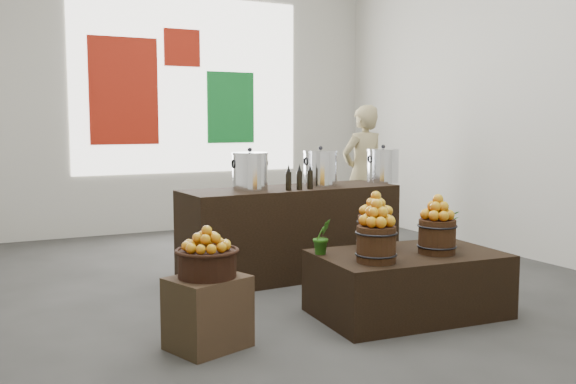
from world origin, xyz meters
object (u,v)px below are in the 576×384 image
display_table (408,284)px  stock_pot_right (383,167)px  counter (291,232)px  wicker_basket (207,264)px  crate (208,312)px  shopper (363,173)px  stock_pot_center (320,169)px  stock_pot_left (250,172)px

display_table → stock_pot_right: stock_pot_right is taller
counter → stock_pot_right: (1.11, 0.06, 0.60)m
wicker_basket → stock_pot_right: stock_pot_right is taller
crate → shopper: (3.07, 2.84, 0.61)m
display_table → counter: (-0.25, 1.52, 0.19)m
wicker_basket → stock_pot_center: size_ratio=1.17×
crate → wicker_basket: wicker_basket is taller
crate → display_table: bearing=0.5°
wicker_basket → stock_pot_left: stock_pot_left is taller
crate → shopper: shopper is taller
crate → wicker_basket: 0.33m
counter → stock_pot_left: bearing=180.0°
stock_pot_center → shopper: 1.87m
counter → stock_pot_left: (-0.43, -0.02, 0.60)m
wicker_basket → stock_pot_right: bearing=32.5°
stock_pot_right → display_table: bearing=-118.5°
counter → stock_pot_left: stock_pot_left is taller
crate → stock_pot_left: size_ratio=1.47×
stock_pot_center → stock_pot_right: same height
stock_pot_left → stock_pot_center: 0.77m
stock_pot_left → stock_pot_right: size_ratio=1.00×
crate → stock_pot_center: stock_pot_center is taller
wicker_basket → shopper: size_ratio=0.23×
wicker_basket → counter: bearing=47.8°
display_table → shopper: size_ratio=0.83×
stock_pot_left → stock_pot_right: (1.54, 0.08, 0.00)m
display_table → shopper: (1.43, 2.83, 0.61)m
counter → crate: bearing=-135.3°
shopper → stock_pot_right: bearing=59.7°
wicker_basket → shopper: 4.19m
stock_pot_right → shopper: shopper is taller
stock_pot_left → shopper: size_ratio=0.19×
wicker_basket → stock_pot_center: (1.73, 1.55, 0.46)m
crate → shopper: size_ratio=0.28×
stock_pot_center → shopper: shopper is taller
stock_pot_left → counter: bearing=3.1°
wicker_basket → stock_pot_center: bearing=41.9°
stock_pot_right → shopper: (0.57, 1.25, -0.18)m
crate → stock_pot_left: 1.95m
crate → stock_pot_right: bearing=32.5°
crate → wicker_basket: (0.00, 0.00, 0.33)m
stock_pot_left → crate: bearing=-122.3°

